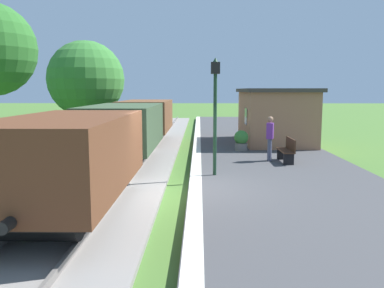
{
  "coord_description": "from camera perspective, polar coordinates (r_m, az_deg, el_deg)",
  "views": [
    {
      "loc": [
        0.5,
        -10.85,
        2.95
      ],
      "look_at": [
        0.27,
        1.96,
        1.22
      ],
      "focal_mm": 37.47,
      "sensor_mm": 36.0,
      "label": 1
    }
  ],
  "objects": [
    {
      "name": "ground_plane",
      "position": [
        11.25,
        -1.57,
        -7.53
      ],
      "size": [
        160.0,
        160.0,
        0.0
      ],
      "primitive_type": "plane",
      "color": "#47702D"
    },
    {
      "name": "platform_slab",
      "position": [
        11.53,
        14.64,
        -6.76
      ],
      "size": [
        6.0,
        60.0,
        0.25
      ],
      "primitive_type": "cube",
      "color": "#424244",
      "rests_on": "ground"
    },
    {
      "name": "platform_edge_stripe",
      "position": [
        11.18,
        0.49,
        -6.28
      ],
      "size": [
        0.36,
        60.0,
        0.01
      ],
      "primitive_type": "cube",
      "color": "silver",
      "rests_on": "platform_slab"
    },
    {
      "name": "track_ballast",
      "position": [
        11.6,
        -13.59,
        -6.98
      ],
      "size": [
        3.8,
        60.0,
        0.12
      ],
      "primitive_type": "cube",
      "color": "gray",
      "rests_on": "ground"
    },
    {
      "name": "rail_near",
      "position": [
        11.41,
        -10.09,
        -6.45
      ],
      "size": [
        0.07,
        60.0,
        0.14
      ],
      "primitive_type": "cube",
      "color": "slate",
      "rests_on": "track_ballast"
    },
    {
      "name": "rail_far",
      "position": [
        11.77,
        -17.03,
        -6.24
      ],
      "size": [
        0.07,
        60.0,
        0.14
      ],
      "primitive_type": "cube",
      "color": "slate",
      "rests_on": "track_ballast"
    },
    {
      "name": "freight_train",
      "position": [
        15.64,
        -9.67,
        1.87
      ],
      "size": [
        2.5,
        19.4,
        2.12
      ],
      "color": "brown",
      "rests_on": "rail_near"
    },
    {
      "name": "station_hut",
      "position": [
        21.14,
        11.68,
        4.0
      ],
      "size": [
        3.5,
        5.8,
        2.78
      ],
      "color": "#9E6B4C",
      "rests_on": "platform_slab"
    },
    {
      "name": "bench_near_hut",
      "position": [
        15.51,
        13.41,
        -0.79
      ],
      "size": [
        0.42,
        1.5,
        0.91
      ],
      "color": "#422819",
      "rests_on": "platform_slab"
    },
    {
      "name": "person_waiting",
      "position": [
        15.58,
        11.03,
        1.02
      ],
      "size": [
        0.34,
        0.43,
        1.71
      ],
      "rotation": [
        0.0,
        0.0,
        2.86
      ],
      "color": "#474C66",
      "rests_on": "platform_slab"
    },
    {
      "name": "potted_planter",
      "position": [
        18.1,
        7.02,
        0.55
      ],
      "size": [
        0.64,
        0.64,
        0.92
      ],
      "color": "slate",
      "rests_on": "platform_slab"
    },
    {
      "name": "lamp_post_near",
      "position": [
        12.62,
        3.32,
        6.99
      ],
      "size": [
        0.28,
        0.28,
        3.7
      ],
      "color": "#193823",
      "rests_on": "platform_slab"
    },
    {
      "name": "tree_trackside_far",
      "position": [
        25.61,
        -14.86,
        8.89
      ],
      "size": [
        4.67,
        4.67,
        5.94
      ],
      "color": "#4C3823",
      "rests_on": "ground"
    },
    {
      "name": "tree_field_left",
      "position": [
        31.56,
        -16.96,
        9.33
      ],
      "size": [
        3.33,
        3.33,
        5.72
      ],
      "color": "#4C3823",
      "rests_on": "ground"
    }
  ]
}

